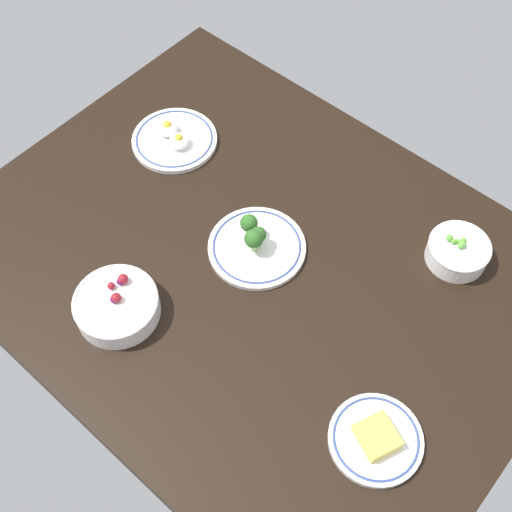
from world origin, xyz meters
The scene contains 6 objects.
dining_table centered at (0.00, 0.00, 2.00)cm, with size 128.02×98.35×4.00cm, color black.
plate_broccoli centered at (-2.17, 2.53, 5.67)cm, with size 21.76×21.76×7.56cm.
bowl_peas centered at (32.57, 29.33, 6.80)cm, with size 13.61×13.61×6.35cm.
bowl_berries centered at (-13.34, -28.37, 6.78)cm, with size 17.69×17.69×6.93cm.
plate_cheese centered at (43.05, -15.55, 5.16)cm, with size 17.81×17.81×3.90cm.
plate_eggs centered at (-38.31, 13.27, 5.14)cm, with size 21.11×21.11×4.99cm.
Camera 1 is at (52.02, -59.83, 127.87)cm, focal length 47.01 mm.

